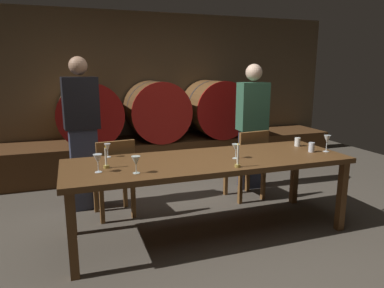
{
  "coord_description": "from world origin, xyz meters",
  "views": [
    {
      "loc": [
        -1.25,
        -2.88,
        1.61
      ],
      "look_at": [
        -0.12,
        0.35,
        0.87
      ],
      "focal_mm": 32.54,
      "sensor_mm": 36.0,
      "label": 1
    }
  ],
  "objects_px": {
    "wine_glass_far_left": "(98,159)",
    "wine_glass_right": "(236,148)",
    "wine_barrel_right": "(214,108)",
    "dining_table": "(209,165)",
    "candle_right": "(238,160)",
    "cup_left": "(311,147)",
    "guest_left": "(83,133)",
    "wine_glass_center": "(136,161)",
    "chair_right": "(248,161)",
    "guest_right": "(252,126)",
    "wine_barrel_center": "(156,110)",
    "cup_right": "(297,142)",
    "wine_barrel_left": "(89,113)",
    "chair_left": "(115,175)",
    "wine_glass_left": "(108,148)",
    "wine_glass_far_right": "(327,140)",
    "candle_left": "(106,162)"
  },
  "relations": [
    {
      "from": "chair_left",
      "to": "wine_glass_left",
      "type": "xyz_separation_m",
      "value": [
        -0.09,
        -0.29,
        0.37
      ]
    },
    {
      "from": "wine_barrel_center",
      "to": "wine_glass_center",
      "type": "relative_size",
      "value": 6.38
    },
    {
      "from": "guest_right",
      "to": "wine_glass_far_right",
      "type": "height_order",
      "value": "guest_right"
    },
    {
      "from": "wine_barrel_left",
      "to": "candle_right",
      "type": "xyz_separation_m",
      "value": [
        1.1,
        -2.68,
        -0.15
      ]
    },
    {
      "from": "cup_left",
      "to": "cup_right",
      "type": "distance_m",
      "value": 0.29
    },
    {
      "from": "wine_barrel_center",
      "to": "candle_right",
      "type": "height_order",
      "value": "wine_barrel_center"
    },
    {
      "from": "cup_left",
      "to": "wine_glass_far_left",
      "type": "bearing_deg",
      "value": -179.51
    },
    {
      "from": "cup_left",
      "to": "wine_barrel_right",
      "type": "bearing_deg",
      "value": 92.12
    },
    {
      "from": "wine_barrel_center",
      "to": "cup_right",
      "type": "distance_m",
      "value": 2.41
    },
    {
      "from": "wine_barrel_left",
      "to": "cup_right",
      "type": "relative_size",
      "value": 9.69
    },
    {
      "from": "guest_left",
      "to": "wine_glass_far_right",
      "type": "height_order",
      "value": "guest_left"
    },
    {
      "from": "guest_left",
      "to": "wine_glass_center",
      "type": "bearing_deg",
      "value": 100.35
    },
    {
      "from": "candle_left",
      "to": "wine_glass_far_right",
      "type": "relative_size",
      "value": 1.17
    },
    {
      "from": "wine_barrel_right",
      "to": "chair_right",
      "type": "relative_size",
      "value": 1.06
    },
    {
      "from": "wine_glass_far_left",
      "to": "wine_glass_right",
      "type": "height_order",
      "value": "wine_glass_far_left"
    },
    {
      "from": "wine_barrel_left",
      "to": "guest_right",
      "type": "xyz_separation_m",
      "value": [
        2.03,
        -1.25,
        -0.11
      ]
    },
    {
      "from": "wine_glass_left",
      "to": "wine_glass_far_right",
      "type": "distance_m",
      "value": 2.24
    },
    {
      "from": "wine_glass_center",
      "to": "cup_right",
      "type": "xyz_separation_m",
      "value": [
        1.89,
        0.44,
        -0.06
      ]
    },
    {
      "from": "wine_glass_right",
      "to": "wine_glass_left",
      "type": "bearing_deg",
      "value": 158.37
    },
    {
      "from": "wine_barrel_center",
      "to": "guest_right",
      "type": "xyz_separation_m",
      "value": [
        1.03,
        -1.25,
        -0.11
      ]
    },
    {
      "from": "guest_right",
      "to": "candle_right",
      "type": "xyz_separation_m",
      "value": [
        -0.93,
        -1.44,
        -0.04
      ]
    },
    {
      "from": "candle_right",
      "to": "cup_left",
      "type": "relative_size",
      "value": 2.25
    },
    {
      "from": "dining_table",
      "to": "wine_glass_far_left",
      "type": "distance_m",
      "value": 1.06
    },
    {
      "from": "wine_glass_right",
      "to": "cup_right",
      "type": "height_order",
      "value": "wine_glass_right"
    },
    {
      "from": "dining_table",
      "to": "cup_left",
      "type": "xyz_separation_m",
      "value": [
        1.11,
        -0.09,
        0.11
      ]
    },
    {
      "from": "wine_barrel_right",
      "to": "candle_left",
      "type": "relative_size",
      "value": 4.59
    },
    {
      "from": "chair_right",
      "to": "candle_left",
      "type": "distance_m",
      "value": 1.93
    },
    {
      "from": "wine_barrel_center",
      "to": "wine_glass_far_right",
      "type": "bearing_deg",
      "value": -63.34
    },
    {
      "from": "chair_right",
      "to": "cup_right",
      "type": "bearing_deg",
      "value": 117.98
    },
    {
      "from": "wine_glass_far_left",
      "to": "cup_right",
      "type": "bearing_deg",
      "value": 7.88
    },
    {
      "from": "candle_right",
      "to": "dining_table",
      "type": "bearing_deg",
      "value": 109.82
    },
    {
      "from": "wine_barrel_right",
      "to": "guest_right",
      "type": "bearing_deg",
      "value": -88.29
    },
    {
      "from": "wine_barrel_center",
      "to": "wine_glass_center",
      "type": "distance_m",
      "value": 2.69
    },
    {
      "from": "wine_barrel_right",
      "to": "wine_glass_far_right",
      "type": "relative_size",
      "value": 5.35
    },
    {
      "from": "wine_glass_left",
      "to": "wine_barrel_left",
      "type": "bearing_deg",
      "value": 91.75
    },
    {
      "from": "wine_barrel_left",
      "to": "wine_barrel_center",
      "type": "distance_m",
      "value": 1.01
    },
    {
      "from": "candle_left",
      "to": "wine_glass_far_left",
      "type": "bearing_deg",
      "value": -125.0
    },
    {
      "from": "chair_right",
      "to": "guest_right",
      "type": "bearing_deg",
      "value": -129.27
    },
    {
      "from": "wine_barrel_right",
      "to": "dining_table",
      "type": "distance_m",
      "value": 2.56
    },
    {
      "from": "wine_barrel_center",
      "to": "wine_glass_far_right",
      "type": "height_order",
      "value": "wine_barrel_center"
    },
    {
      "from": "wine_glass_center",
      "to": "wine_barrel_right",
      "type": "bearing_deg",
      "value": 55.48
    },
    {
      "from": "candle_right",
      "to": "guest_left",
      "type": "bearing_deg",
      "value": 131.13
    },
    {
      "from": "wine_barrel_center",
      "to": "wine_glass_left",
      "type": "bearing_deg",
      "value": -115.96
    },
    {
      "from": "chair_right",
      "to": "wine_glass_far_right",
      "type": "xyz_separation_m",
      "value": [
        0.46,
        -0.82,
        0.4
      ]
    },
    {
      "from": "wine_barrel_right",
      "to": "wine_glass_right",
      "type": "relative_size",
      "value": 6.57
    },
    {
      "from": "wine_barrel_center",
      "to": "wine_glass_center",
      "type": "height_order",
      "value": "wine_barrel_center"
    },
    {
      "from": "candle_right",
      "to": "cup_left",
      "type": "xyz_separation_m",
      "value": [
        0.98,
        0.26,
        -0.01
      ]
    },
    {
      "from": "candle_right",
      "to": "cup_left",
      "type": "bearing_deg",
      "value": 14.95
    },
    {
      "from": "chair_right",
      "to": "wine_glass_left",
      "type": "relative_size",
      "value": 6.53
    },
    {
      "from": "chair_left",
      "to": "candle_left",
      "type": "bearing_deg",
      "value": 71.75
    }
  ]
}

